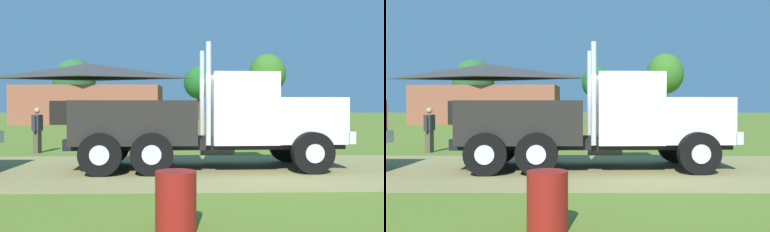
# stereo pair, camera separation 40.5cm
# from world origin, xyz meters

# --- Properties ---
(ground_plane) EXTENTS (200.00, 200.00, 0.00)m
(ground_plane) POSITION_xyz_m (0.00, 0.00, 0.00)
(ground_plane) COLOR #597225
(dirt_track) EXTENTS (120.00, 6.09, 0.01)m
(dirt_track) POSITION_xyz_m (0.00, 0.00, 0.00)
(dirt_track) COLOR olive
(dirt_track) RESTS_ON ground_plane
(truck_foreground_white) EXTENTS (7.51, 2.80, 3.34)m
(truck_foreground_white) POSITION_xyz_m (-0.95, 0.20, 1.26)
(truck_foreground_white) COLOR black
(truck_foreground_white) RESTS_ON ground_plane
(visitor_far_side) EXTENTS (0.30, 0.60, 1.66)m
(visitor_far_side) POSITION_xyz_m (-6.94, 4.09, 0.89)
(visitor_far_side) COLOR #2D2D33
(visitor_far_side) RESTS_ON ground_plane
(steel_barrel) EXTENTS (0.57, 0.57, 0.82)m
(steel_barrel) POSITION_xyz_m (-1.82, -5.53, 0.41)
(steel_barrel) COLOR maroon
(steel_barrel) RESTS_ON ground_plane
(shed_building) EXTENTS (14.73, 6.01, 5.85)m
(shed_building) POSITION_xyz_m (-10.50, 29.41, 2.83)
(shed_building) COLOR brown
(shed_building) RESTS_ON ground_plane
(tree_left) EXTENTS (5.16, 5.16, 7.59)m
(tree_left) POSITION_xyz_m (-14.74, 40.67, 4.74)
(tree_left) COLOR #513823
(tree_left) RESTS_ON ground_plane
(tree_mid) EXTENTS (3.69, 3.69, 6.67)m
(tree_mid) POSITION_xyz_m (0.63, 40.49, 4.60)
(tree_mid) COLOR #513823
(tree_mid) RESTS_ON ground_plane
(tree_right) EXTENTS (3.67, 3.67, 6.97)m
(tree_right) POSITION_xyz_m (7.09, 30.45, 4.91)
(tree_right) COLOR #513823
(tree_right) RESTS_ON ground_plane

